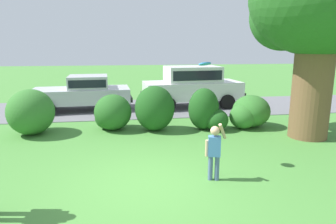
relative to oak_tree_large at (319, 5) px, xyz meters
name	(u,v)px	position (x,y,z in m)	size (l,w,h in m)	color
ground_plane	(148,185)	(-5.35, -2.81, -4.05)	(80.00, 80.00, 0.00)	#478438
driveway_strip	(135,108)	(-5.35, 5.11, -4.04)	(28.00, 4.40, 0.02)	slate
oak_tree_large	(319,5)	(0.00, 0.00, 0.00)	(4.21, 4.15, 6.07)	brown
shrub_near_tree	(31,112)	(-8.84, 1.45, -3.31)	(1.48, 1.64, 1.49)	#33702B
shrub_centre_left	(112,113)	(-6.26, 1.66, -3.48)	(1.28, 1.32, 1.24)	#286023
shrub_centre	(155,108)	(-4.79, 1.32, -3.28)	(1.35, 1.23, 1.55)	#1E511C
shrub_centre_right	(207,112)	(-3.00, 1.17, -3.42)	(1.34, 1.11, 1.45)	#1E511C
shrub_far_end	(249,112)	(-1.42, 1.28, -3.52)	(1.52, 1.41, 1.14)	#33702B
parked_sedan	(84,92)	(-7.61, 5.09, -3.20)	(4.51, 2.32, 1.56)	silver
parked_suv	(192,84)	(-2.63, 5.17, -2.97)	(4.83, 2.40, 1.92)	white
child_thrower	(214,149)	(-3.92, -2.77, -3.33)	(0.47, 0.23, 1.29)	#4C608C
frisbee	(205,64)	(-3.95, -1.94, -1.59)	(0.29, 0.28, 0.11)	#337FDB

